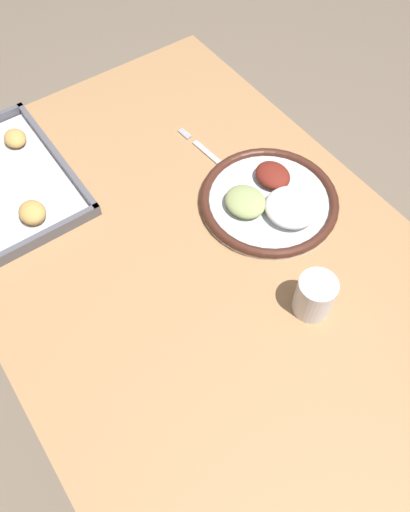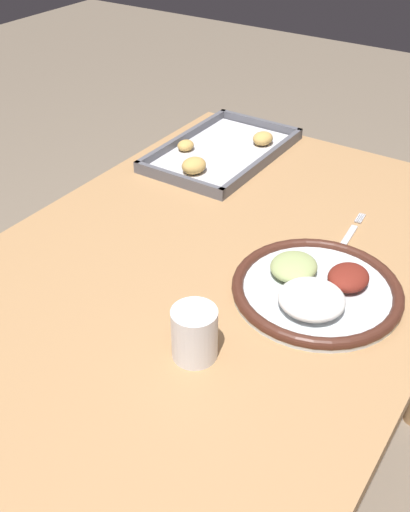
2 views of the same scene
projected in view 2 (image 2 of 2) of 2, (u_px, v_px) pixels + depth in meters
The scene contains 5 objects.
dining_table at pixel (199, 323), 1.10m from camera, with size 1.26×0.79×0.74m.
dinner_plate at pixel (316, 289), 0.99m from camera, with size 0.28×0.28×0.05m.
fork at pixel (345, 243), 1.12m from camera, with size 0.21×0.03×0.00m.
baking_tray at pixel (222, 152), 1.42m from camera, with size 0.38×0.24×0.04m.
drinking_cup at pixel (194, 334), 0.86m from camera, with size 0.07×0.07×0.08m.
Camera 2 is at (-0.68, -0.47, 1.37)m, focal length 42.00 mm.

